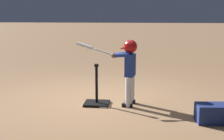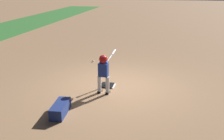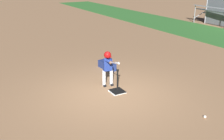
# 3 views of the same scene
# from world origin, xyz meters

# --- Properties ---
(ground_plane) EXTENTS (90.00, 90.00, 0.00)m
(ground_plane) POSITION_xyz_m (0.00, 0.00, 0.00)
(ground_plane) COLOR #99704C
(home_plate) EXTENTS (0.44, 0.44, 0.02)m
(home_plate) POSITION_xyz_m (-0.04, 0.29, 0.01)
(home_plate) COLOR white
(home_plate) RESTS_ON ground_plane
(batting_tee) EXTENTS (0.44, 0.40, 0.74)m
(batting_tee) POSITION_xyz_m (-0.05, 0.31, 0.10)
(batting_tee) COLOR black
(batting_tee) RESTS_ON ground_plane
(batter_child) EXTENTS (1.11, 0.38, 1.18)m
(batter_child) POSITION_xyz_m (-0.61, 0.28, 0.75)
(batter_child) COLOR silver
(batter_child) RESTS_ON ground_plane
(baseball) EXTENTS (0.07, 0.07, 0.07)m
(baseball) POSITION_xyz_m (2.44, 1.47, 0.04)
(baseball) COLOR white
(baseball) RESTS_ON ground_plane
(equipment_bag) EXTENTS (0.86, 0.39, 0.28)m
(equipment_bag) POSITION_xyz_m (-2.11, 1.04, 0.14)
(equipment_bag) COLOR navy
(equipment_bag) RESTS_ON ground_plane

